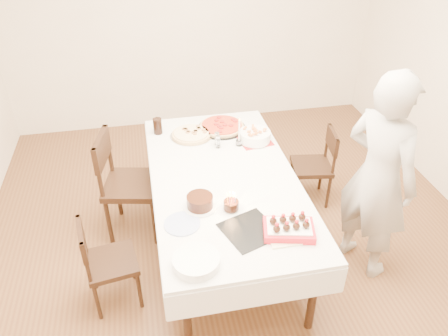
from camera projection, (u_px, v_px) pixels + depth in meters
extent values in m
plane|color=#56321D|center=(237.00, 249.00, 3.85)|extent=(5.00, 5.00, 0.00)
cube|color=beige|center=(192.00, 17.00, 5.12)|extent=(4.50, 0.04, 2.70)
cube|color=silver|center=(224.00, 213.00, 3.68)|extent=(1.18, 2.16, 0.75)
imported|color=#ABA7A1|center=(378.00, 178.00, 3.27)|extent=(0.63, 0.74, 1.72)
cylinder|color=beige|center=(191.00, 134.00, 3.99)|extent=(0.40, 0.40, 0.04)
cylinder|color=red|center=(222.00, 126.00, 4.11)|extent=(0.58, 0.58, 0.04)
cube|color=#B21E1E|center=(255.00, 141.00, 3.94)|extent=(0.31, 0.31, 0.01)
cylinder|color=white|center=(255.00, 136.00, 3.90)|extent=(0.32, 0.32, 0.09)
cylinder|color=white|center=(239.00, 132.00, 3.80)|extent=(0.07, 0.07, 0.27)
cylinder|color=black|center=(158.00, 126.00, 4.01)|extent=(0.09, 0.09, 0.15)
cylinder|color=black|center=(200.00, 202.00, 3.13)|extent=(0.32, 0.32, 0.10)
cube|color=black|center=(250.00, 230.00, 2.95)|extent=(0.44, 0.44, 0.01)
cylinder|color=#3C1910|center=(231.00, 201.00, 3.09)|extent=(0.13, 0.13, 0.13)
cube|color=beige|center=(290.00, 236.00, 2.91)|extent=(0.29, 0.20, 0.02)
cylinder|color=white|center=(196.00, 261.00, 2.68)|extent=(0.37, 0.37, 0.06)
cylinder|color=white|center=(182.00, 224.00, 3.00)|extent=(0.31, 0.31, 0.01)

